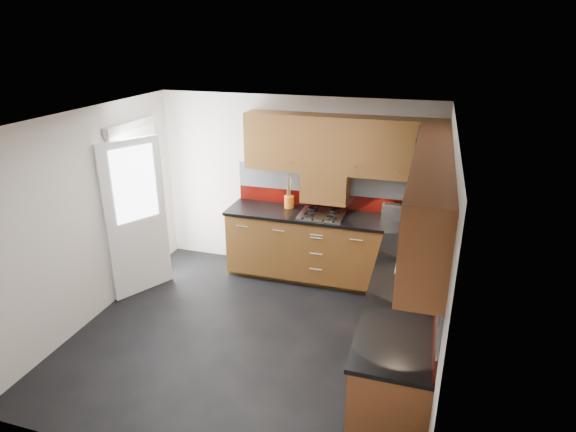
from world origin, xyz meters
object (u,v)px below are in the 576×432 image
(toaster, at_px, (393,212))
(food_processor, at_px, (416,249))
(utensil_pot, at_px, (289,200))
(gas_hob, at_px, (322,214))

(toaster, distance_m, food_processor, 1.24)
(utensil_pot, height_order, food_processor, utensil_pot)
(gas_hob, xyz_separation_m, food_processor, (1.22, -1.04, 0.14))
(utensil_pot, bearing_deg, toaster, -0.30)
(food_processor, bearing_deg, toaster, 106.13)
(gas_hob, xyz_separation_m, utensil_pot, (-0.49, 0.16, 0.09))
(gas_hob, height_order, utensil_pot, utensil_pot)
(utensil_pot, relative_size, toaster, 1.75)
(utensil_pot, xyz_separation_m, toaster, (1.37, -0.01, -0.01))
(gas_hob, xyz_separation_m, toaster, (0.88, 0.15, 0.08))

